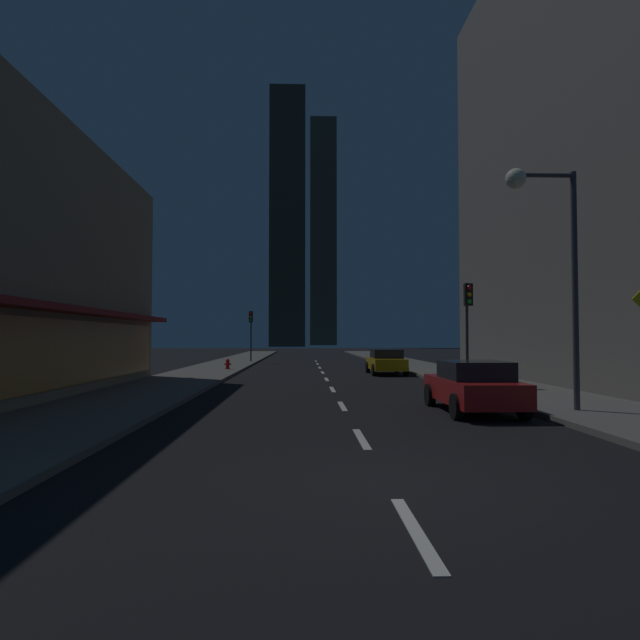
% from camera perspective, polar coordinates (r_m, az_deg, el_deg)
% --- Properties ---
extents(ground_plane, '(78.00, 136.00, 0.10)m').
position_cam_1_polar(ground_plane, '(39.80, -0.16, -5.05)').
color(ground_plane, black).
extents(sidewalk_right, '(4.00, 76.00, 0.15)m').
position_cam_1_polar(sidewalk_right, '(40.62, 9.79, -4.78)').
color(sidewalk_right, '#605E59').
rests_on(sidewalk_right, ground).
extents(sidewalk_left, '(4.00, 76.00, 0.15)m').
position_cam_1_polar(sidewalk_left, '(40.19, -10.23, -4.81)').
color(sidewalk_left, '#605E59').
rests_on(sidewalk_left, ground).
extents(lane_marking_center, '(0.16, 43.80, 0.01)m').
position_cam_1_polar(lane_marking_center, '(26.64, 0.72, -6.46)').
color(lane_marking_center, silver).
rests_on(lane_marking_center, ground).
extents(building_apartment_right, '(11.00, 20.00, 21.96)m').
position_cam_1_polar(building_apartment_right, '(29.82, 31.30, 15.66)').
color(building_apartment_right, slate).
rests_on(building_apartment_right, ground).
extents(skyscraper_distant_tall, '(8.67, 5.54, 63.36)m').
position_cam_1_polar(skyscraper_distant_tall, '(130.86, -3.54, 11.11)').
color(skyscraper_distant_tall, '#333026').
rests_on(skyscraper_distant_tall, ground).
extents(skyscraper_distant_mid, '(7.78, 5.82, 67.11)m').
position_cam_1_polar(skyscraper_distant_mid, '(157.69, 0.34, 9.55)').
color(skyscraper_distant_mid, '#423E31').
rests_on(skyscraper_distant_mid, ground).
extents(car_parked_near, '(1.98, 4.24, 1.45)m').
position_cam_1_polar(car_parked_near, '(15.55, 16.29, -6.88)').
color(car_parked_near, '#B21919').
rests_on(car_parked_near, ground).
extents(car_parked_far, '(1.98, 4.24, 1.45)m').
position_cam_1_polar(car_parked_far, '(30.58, 7.17, -4.49)').
color(car_parked_far, gold).
rests_on(car_parked_far, ground).
extents(fire_hydrant_far_left, '(0.42, 0.30, 0.65)m').
position_cam_1_polar(fire_hydrant_far_left, '(33.46, -9.99, -4.74)').
color(fire_hydrant_far_left, red).
rests_on(fire_hydrant_far_left, sidewalk_left).
extents(traffic_light_near_right, '(0.32, 0.48, 4.20)m').
position_cam_1_polar(traffic_light_near_right, '(22.15, 15.75, 0.95)').
color(traffic_light_near_right, '#2D2D2D').
rests_on(traffic_light_near_right, sidewalk_right).
extents(traffic_light_far_left, '(0.32, 0.48, 4.20)m').
position_cam_1_polar(traffic_light_far_left, '(43.98, -7.51, -0.52)').
color(traffic_light_far_left, '#2D2D2D').
rests_on(traffic_light_far_left, sidewalk_left).
extents(street_lamp_right, '(1.96, 0.56, 6.58)m').
position_cam_1_polar(street_lamp_right, '(15.77, 23.18, 9.05)').
color(street_lamp_right, '#38383D').
rests_on(street_lamp_right, sidewalk_right).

